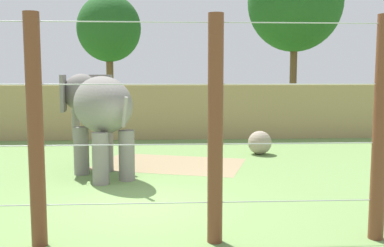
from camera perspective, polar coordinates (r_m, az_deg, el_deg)
The scene contains 8 objects.
ground_plane at distance 10.53m, azimuth -6.30°, elevation -10.18°, with size 120.00×120.00×0.00m, color #6B8E4C.
dirt_patch at distance 14.99m, azimuth -2.81°, elevation -5.10°, with size 4.66×2.94×0.01m, color #937F5B.
embankment_wall at distance 21.07m, azimuth -4.74°, elevation 1.59°, with size 36.00×1.80×2.44m, color tan.
elephant at distance 13.37m, azimuth -11.72°, elevation 1.84°, with size 2.85×3.61×2.96m.
enrichment_ball at distance 16.84m, azimuth 8.52°, elevation -2.39°, with size 0.86×0.86×0.86m, color gray.
cable_fence at distance 7.86m, azimuth -7.82°, elevation -0.92°, with size 9.72×0.27×4.01m.
tree_far_left at distance 29.11m, azimuth -10.40°, elevation 11.62°, with size 3.94×3.94×7.78m.
tree_left_of_centre at distance 29.50m, azimuth 12.84°, elevation 14.66°, with size 5.80×5.80×10.35m.
Camera 1 is at (0.58, -10.07, 3.02)m, focal length 42.40 mm.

